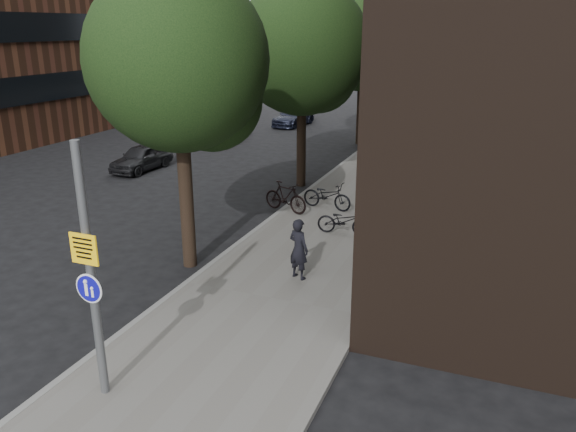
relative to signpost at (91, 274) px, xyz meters
The scene contains 15 objects.
ground 2.70m from the signpost, 42.48° to the left, with size 120.00×120.00×0.00m, color black.
sidewalk 11.23m from the signpost, 83.41° to the left, with size 4.50×60.00×0.12m, color #605D59.
curb_edge 11.20m from the signpost, 95.17° to the left, with size 0.15×60.00×0.13m, color slate.
street_tree_near 6.41m from the signpost, 105.25° to the left, with size 4.40×4.40×7.50m.
street_tree_mid 14.42m from the signpost, 96.16° to the left, with size 5.00×5.00×7.80m.
street_tree_far 23.29m from the signpost, 93.76° to the left, with size 5.00×5.00×7.80m.
signpost is the anchor object (origin of this frame).
pedestrian 5.88m from the signpost, 75.07° to the left, with size 0.56×0.37×1.54m, color black.
parked_bike_facade_near 9.22m from the signpost, 79.52° to the left, with size 0.56×1.61×0.85m, color black.
parked_bike_facade_far 12.47m from the signpost, 75.89° to the left, with size 0.51×1.82×1.10m, color black.
parked_bike_curb_near 11.22m from the signpost, 87.85° to the left, with size 0.62×1.78×0.94m, color black.
parked_bike_curb_far 10.44m from the signpost, 94.39° to the left, with size 0.48×1.71×1.03m, color black.
parked_car_near 16.49m from the signpost, 123.32° to the left, with size 1.33×3.31×1.13m, color black.
parked_car_mid 22.41m from the signpost, 112.15° to the left, with size 1.15×3.30×1.09m, color maroon.
parked_car_far 28.03m from the signpost, 104.47° to the left, with size 1.56×3.83×1.11m, color #1B1F31.
Camera 1 is at (4.91, -7.35, 6.07)m, focal length 35.00 mm.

